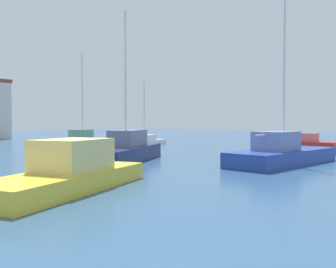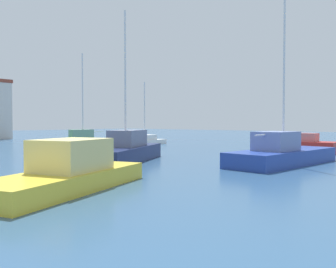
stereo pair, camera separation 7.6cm
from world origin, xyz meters
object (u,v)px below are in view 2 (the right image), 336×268
Objects in this scene: sailboat_white_behind_lamppost at (145,141)px; sailboat_navy_far_right at (126,150)px; motorboat_red_mid_harbor at (295,145)px; sailboat_green_distant_north at (82,141)px; sailboat_blue_outer_mooring at (282,153)px; motorboat_yellow_inner_mooring at (68,172)px.

sailboat_navy_far_right is (-12.51, -10.90, 0.29)m from sailboat_white_behind_lamppost.
motorboat_red_mid_harbor is at bearing -19.05° from sailboat_navy_far_right.
sailboat_green_distant_north is 0.98× the size of sailboat_navy_far_right.
sailboat_green_distant_north is 1.35× the size of sailboat_white_behind_lamppost.
sailboat_green_distant_north is 0.74× the size of sailboat_blue_outer_mooring.
sailboat_navy_far_right is at bearing 35.37° from motorboat_yellow_inner_mooring.
sailboat_blue_outer_mooring is (-9.32, -2.99, 0.12)m from motorboat_red_mid_harbor.
sailboat_blue_outer_mooring reaches higher than motorboat_red_mid_harbor.
sailboat_navy_far_right is at bearing 121.75° from sailboat_blue_outer_mooring.
sailboat_white_behind_lamppost reaches higher than motorboat_red_mid_harbor.
motorboat_red_mid_harbor is 9.79m from sailboat_blue_outer_mooring.
sailboat_blue_outer_mooring reaches higher than motorboat_yellow_inner_mooring.
sailboat_white_behind_lamppost is 0.73× the size of sailboat_navy_far_right.
sailboat_white_behind_lamppost is 0.55× the size of sailboat_blue_outer_mooring.
motorboat_yellow_inner_mooring is (-20.17, -16.34, 0.23)m from sailboat_white_behind_lamppost.
sailboat_navy_far_right is at bearing 160.95° from motorboat_red_mid_harbor.
sailboat_green_distant_north is 19.55m from motorboat_red_mid_harbor.
sailboat_white_behind_lamppost is 16.60m from sailboat_navy_far_right.
sailboat_navy_far_right is 9.29m from sailboat_blue_outer_mooring.
sailboat_navy_far_right is 9.39m from motorboat_yellow_inner_mooring.
motorboat_yellow_inner_mooring reaches higher than motorboat_red_mid_harbor.
sailboat_blue_outer_mooring is at bearing -11.09° from motorboat_yellow_inner_mooring.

